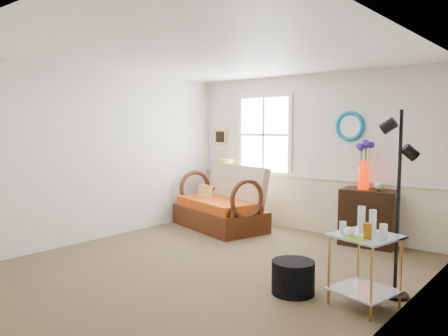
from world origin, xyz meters
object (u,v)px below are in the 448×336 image
Objects in this scene: cabinet at (369,217)px; side_table at (365,271)px; loveseat at (220,197)px; floor_lamp at (398,205)px; lamp_stand at (224,203)px; ottoman at (293,277)px.

cabinet is 2.34m from side_table.
loveseat is 2.32× the size of side_table.
loveseat is 0.86× the size of floor_lamp.
cabinet is at bearing 0.04° from lamp_stand.
ottoman is (2.90, -2.35, -0.14)m from lamp_stand.
cabinet reaches higher than lamp_stand.
floor_lamp is 4.24× the size of ottoman.
loveseat is at bearing 144.88° from ottoman.
ottoman is (0.12, -2.35, -0.24)m from cabinet.
loveseat reaches higher than lamp_stand.
lamp_stand is 2.78m from cabinet.
cabinet is at bearing 28.87° from loveseat.
floor_lamp is (3.37, -1.17, 0.42)m from loveseat.
side_table is at bearing -76.01° from cabinet.
lamp_stand is at bearing 138.96° from loveseat.
floor_lamp is at bearing -24.96° from lamp_stand.
cabinet is (2.78, 0.00, 0.11)m from lamp_stand.
loveseat is 3.59m from floor_lamp.
side_table reaches higher than ottoman.
lamp_stand is 4.21m from side_table.
side_table is (3.22, -1.61, -0.18)m from loveseat.
ottoman is (2.52, -1.77, -0.36)m from loveseat.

